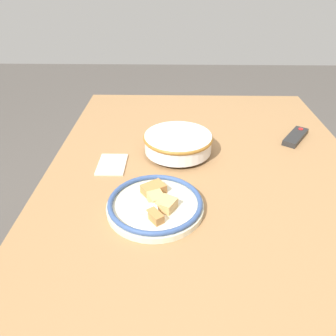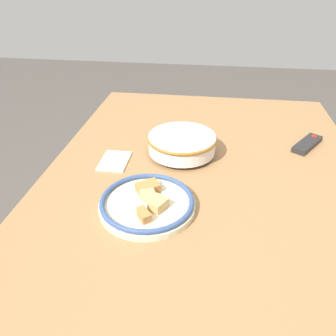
% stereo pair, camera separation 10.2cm
% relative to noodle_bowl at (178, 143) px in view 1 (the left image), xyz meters
% --- Properties ---
extents(ground_plane, '(8.00, 8.00, 0.00)m').
position_rel_noodle_bowl_xyz_m(ground_plane, '(0.11, 0.09, -0.76)').
color(ground_plane, '#4C4742').
extents(dining_table, '(1.42, 1.05, 0.72)m').
position_rel_noodle_bowl_xyz_m(dining_table, '(0.11, 0.09, -0.11)').
color(dining_table, olive).
rests_on(dining_table, ground_plane).
extents(noodle_bowl, '(0.24, 0.24, 0.07)m').
position_rel_noodle_bowl_xyz_m(noodle_bowl, '(0.00, 0.00, 0.00)').
color(noodle_bowl, silver).
rests_on(noodle_bowl, dining_table).
extents(food_plate, '(0.27, 0.27, 0.05)m').
position_rel_noodle_bowl_xyz_m(food_plate, '(0.31, -0.06, -0.03)').
color(food_plate, beige).
rests_on(food_plate, dining_table).
extents(tv_remote, '(0.16, 0.13, 0.02)m').
position_rel_noodle_bowl_xyz_m(tv_remote, '(-0.12, 0.45, -0.03)').
color(tv_remote, black).
rests_on(tv_remote, dining_table).
extents(folded_napkin, '(0.13, 0.09, 0.01)m').
position_rel_noodle_bowl_xyz_m(folded_napkin, '(0.08, -0.22, -0.04)').
color(folded_napkin, beige).
rests_on(folded_napkin, dining_table).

